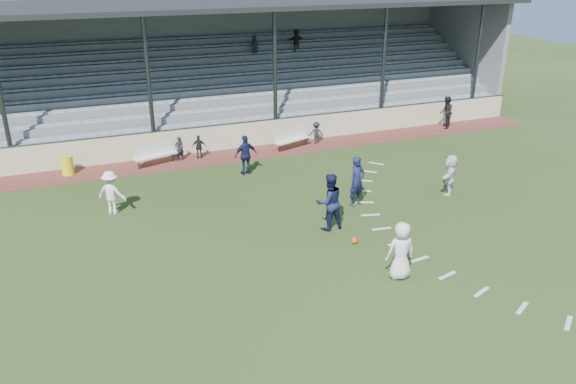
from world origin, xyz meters
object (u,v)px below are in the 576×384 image
at_px(bench_right, 292,137).
at_px(player_navy_lead, 357,181).
at_px(football, 354,240).
at_px(trash_bin, 67,165).
at_px(official, 446,112).
at_px(bench_left, 155,152).
at_px(player_white_lead, 401,251).

distance_m(bench_right, player_navy_lead, 7.23).
relative_size(football, player_navy_lead, 0.12).
bearing_deg(player_navy_lead, trash_bin, 125.58).
bearing_deg(bench_right, official, -18.78).
distance_m(trash_bin, football, 13.20).
distance_m(player_navy_lead, official, 11.93).
height_order(football, player_navy_lead, player_navy_lead).
bearing_deg(bench_left, player_navy_lead, -67.23).
height_order(bench_right, player_navy_lead, player_navy_lead).
bearing_deg(player_navy_lead, player_white_lead, -122.18).
bearing_deg(player_white_lead, bench_right, -93.52).
xyz_separation_m(bench_left, trash_bin, (-3.71, 0.14, -0.16)).
bearing_deg(official, bench_left, -56.67).
bearing_deg(football, bench_left, 115.15).
height_order(bench_left, player_navy_lead, player_navy_lead).
height_order(trash_bin, official, official).
xyz_separation_m(bench_right, official, (9.08, 0.12, 0.31)).
bearing_deg(bench_left, official, -17.62).
xyz_separation_m(football, player_white_lead, (0.21, -2.35, 0.77)).
distance_m(trash_bin, player_navy_lead, 12.43).
xyz_separation_m(bench_right, player_white_lead, (-1.64, -12.29, 0.29)).
height_order(trash_bin, football, trash_bin).
relative_size(bench_left, player_white_lead, 1.16).
bearing_deg(bench_left, bench_right, -18.47).
height_order(bench_left, official, official).
bearing_deg(football, trash_bin, 129.62).
bearing_deg(player_navy_lead, official, 20.28).
height_order(player_white_lead, player_navy_lead, player_navy_lead).
bearing_deg(official, player_white_lead, -7.65).
height_order(player_navy_lead, official, player_navy_lead).
bearing_deg(trash_bin, official, -0.30).
relative_size(player_white_lead, player_navy_lead, 0.92).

